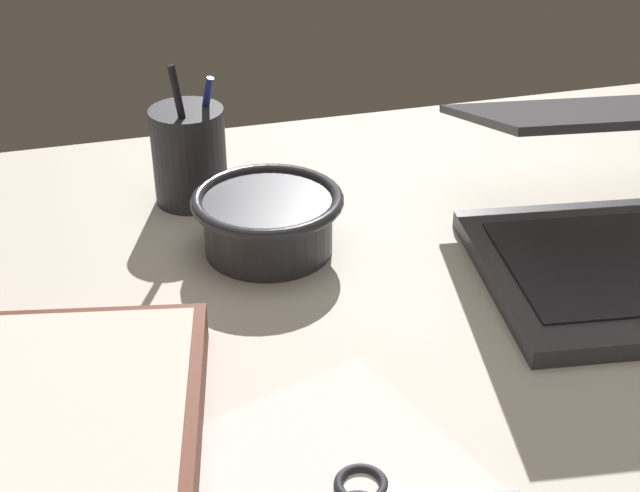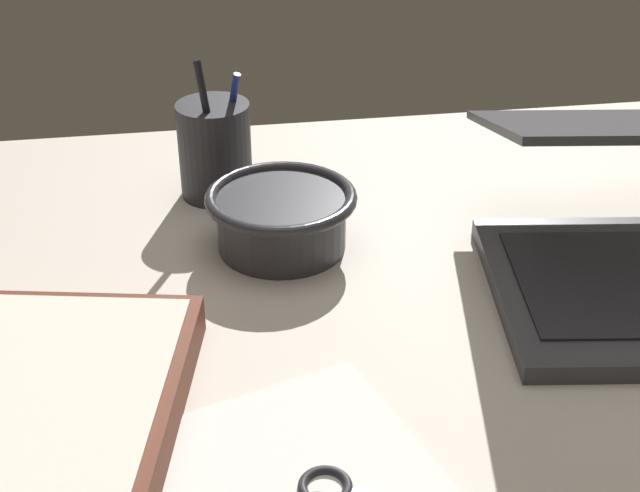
% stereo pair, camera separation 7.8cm
% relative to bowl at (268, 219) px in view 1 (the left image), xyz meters
% --- Properties ---
extents(desk_top, '(1.40, 1.00, 0.02)m').
position_rel_bowl_xyz_m(desk_top, '(0.03, -0.18, -0.04)').
color(desk_top, beige).
rests_on(desk_top, ground).
extents(bowl, '(0.15, 0.15, 0.06)m').
position_rel_bowl_xyz_m(bowl, '(0.00, 0.00, 0.00)').
color(bowl, '#2D2D33').
rests_on(bowl, desk_top).
extents(pen_cup, '(0.08, 0.08, 0.17)m').
position_rel_bowl_xyz_m(pen_cup, '(-0.06, 0.13, 0.02)').
color(pen_cup, '#28282D').
rests_on(pen_cup, desk_top).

